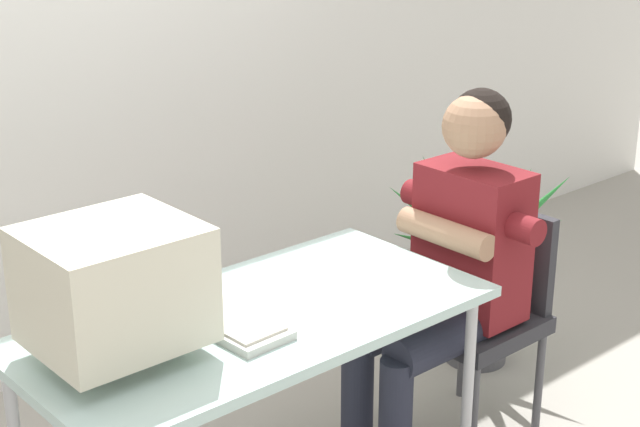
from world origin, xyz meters
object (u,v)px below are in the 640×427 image
(crt_monitor, at_px, (115,286))
(keyboard, at_px, (219,317))
(desk, at_px, (256,332))
(person_seated, at_px, (449,262))
(potted_plant, at_px, (479,265))
(office_chair, at_px, (482,306))

(crt_monitor, height_order, keyboard, crt_monitor)
(desk, distance_m, person_seated, 0.79)
(potted_plant, bearing_deg, keyboard, -169.73)
(potted_plant, bearing_deg, office_chair, -139.15)
(office_chair, xyz_separation_m, potted_plant, (0.39, 0.34, -0.05))
(keyboard, xyz_separation_m, office_chair, (1.09, -0.07, -0.28))
(desk, bearing_deg, crt_monitor, 175.49)
(crt_monitor, relative_size, potted_plant, 0.49)
(crt_monitor, xyz_separation_m, keyboard, (0.32, -0.01, -0.19))
(person_seated, bearing_deg, keyboard, 175.46)
(desk, xyz_separation_m, potted_plant, (1.37, 0.30, -0.26))
(crt_monitor, xyz_separation_m, office_chair, (1.40, -0.08, -0.46))
(office_chair, bearing_deg, keyboard, 176.26)
(keyboard, bearing_deg, desk, -14.85)
(desk, relative_size, potted_plant, 1.59)
(desk, relative_size, office_chair, 1.67)
(crt_monitor, bearing_deg, potted_plant, 8.33)
(desk, xyz_separation_m, office_chair, (0.98, -0.04, -0.20))
(office_chair, height_order, potted_plant, potted_plant)
(office_chair, bearing_deg, potted_plant, 40.85)
(desk, distance_m, crt_monitor, 0.50)
(keyboard, height_order, office_chair, office_chair)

